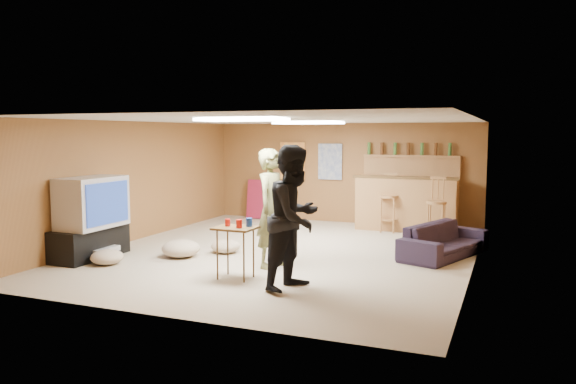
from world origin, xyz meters
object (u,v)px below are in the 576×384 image
at_px(person_olive, 272,208).
at_px(person_black, 295,218).
at_px(tray_table, 236,253).
at_px(tv_body, 92,202).
at_px(bar_counter, 406,204).
at_px(sofa, 444,240).

relative_size(person_olive, person_black, 0.96).
xyz_separation_m(person_olive, person_black, (0.73, -0.97, 0.04)).
bearing_deg(person_olive, tray_table, 173.39).
bearing_deg(tv_body, person_black, -6.71).
distance_m(bar_counter, person_olive, 4.13).
bearing_deg(person_olive, sofa, -46.84).
height_order(person_olive, tray_table, person_olive).
bearing_deg(tray_table, bar_counter, 72.51).
relative_size(sofa, tray_table, 2.54).
xyz_separation_m(tv_body, sofa, (5.16, 2.21, -0.64)).
distance_m(person_olive, person_black, 1.21).
distance_m(bar_counter, tray_table, 4.94).
height_order(tv_body, person_black, person_black).
xyz_separation_m(person_black, tray_table, (-0.93, 0.16, -0.56)).
bearing_deg(sofa, bar_counter, 45.13).
relative_size(person_black, tray_table, 2.58).
height_order(tv_body, sofa, tv_body).
bearing_deg(person_olive, person_black, -135.60).
distance_m(tv_body, tray_table, 2.73).
distance_m(person_olive, tray_table, 0.98).
bearing_deg(tv_body, sofa, 23.17).
bearing_deg(person_black, person_olive, 51.59).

